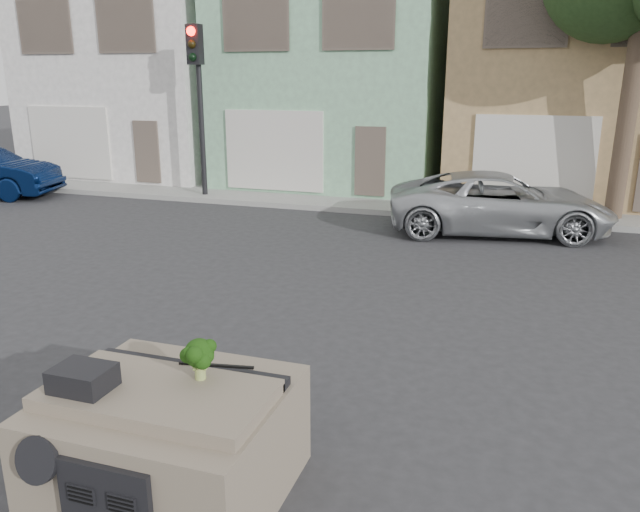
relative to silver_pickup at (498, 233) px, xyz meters
The scene contains 12 objects.
ground_plane 8.33m from the silver_pickup, 105.79° to the right, with size 120.00×120.00×0.00m, color #303033.
sidewalk 3.36m from the silver_pickup, 132.43° to the left, with size 40.00×3.00×0.15m, color gray.
townhouse_white 15.24m from the silver_pickup, 153.97° to the left, with size 7.20×8.20×7.55m, color silver.
townhouse_mint 9.46m from the silver_pickup, 131.67° to the left, with size 7.20×8.20×7.55m, color #85BB93.
townhouse_tan 7.70m from the silver_pickup, 75.03° to the left, with size 7.20×8.20×7.55m, color #A58558.
silver_pickup is the anchor object (origin of this frame).
traffic_signal 9.25m from the silver_pickup, behind, with size 0.40×0.40×5.10m, color black.
tree_near 5.36m from the silver_pickup, 33.09° to the left, with size 4.40×4.00×8.50m, color #233B1A.
car_dashboard 11.26m from the silver_pickup, 101.63° to the right, with size 2.00×1.80×1.12m, color #766957.
instrument_hump 11.78m from the silver_pickup, 104.06° to the right, with size 0.48×0.38×0.20m, color black.
wiper_arm 10.88m from the silver_pickup, 100.58° to the right, with size 0.70×0.03×0.02m, color black.
broccoli 11.15m from the silver_pickup, 100.44° to the right, with size 0.31×0.31×0.38m, color black.
Camera 1 is at (2.80, -7.21, 3.66)m, focal length 35.00 mm.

